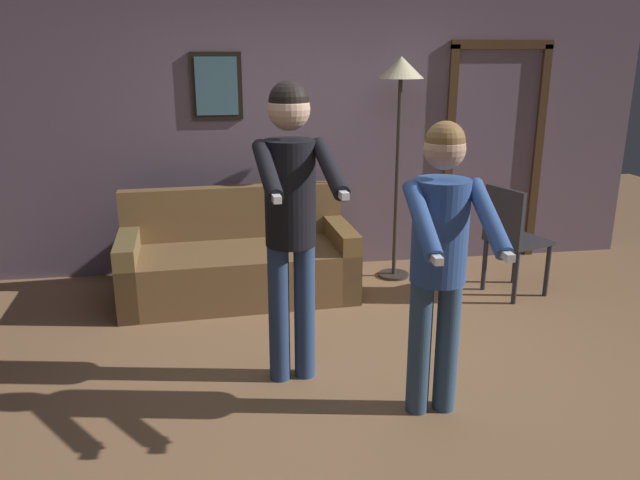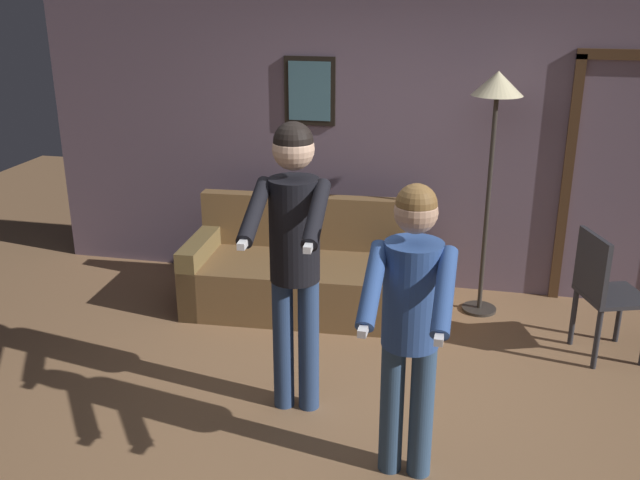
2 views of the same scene
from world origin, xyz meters
TOP-DOWN VIEW (x-y plane):
  - ground_plane at (0.00, 0.00)m, footprint 12.00×12.00m
  - back_wall_assembly at (0.02, 2.24)m, footprint 6.40×0.10m
  - couch at (-0.67, 1.55)m, footprint 1.95×0.96m
  - torchiere_lamp at (0.75, 1.79)m, footprint 0.39×0.39m
  - person_standing_left at (-0.37, 0.07)m, footprint 0.47×0.76m
  - person_standing_right at (0.37, -0.42)m, footprint 0.44×0.66m
  - dining_chair_distant at (1.57, 1.20)m, footprint 0.54×0.54m

SIDE VIEW (x-z plane):
  - ground_plane at x=0.00m, z-range 0.00..0.00m
  - couch at x=-0.67m, z-range -0.16..0.71m
  - dining_chair_distant at x=1.57m, z-range 0.06..0.99m
  - person_standing_right at x=0.37m, z-range 0.17..1.81m
  - person_standing_left at x=-0.37m, z-range 0.21..2.04m
  - back_wall_assembly at x=0.02m, z-range 0.00..2.60m
  - torchiere_lamp at x=0.75m, z-range 0.70..2.64m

